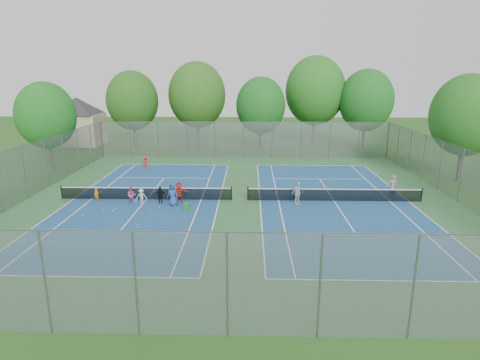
% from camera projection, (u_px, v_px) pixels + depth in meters
% --- Properties ---
extents(ground, '(120.00, 120.00, 0.00)m').
position_uv_depth(ground, '(240.00, 200.00, 29.87)').
color(ground, '#255219').
rests_on(ground, ground).
extents(court_pad, '(32.00, 32.00, 0.01)m').
position_uv_depth(court_pad, '(240.00, 200.00, 29.87)').
color(court_pad, '#2F6536').
rests_on(court_pad, ground).
extents(court_left, '(10.97, 23.77, 0.01)m').
position_uv_depth(court_left, '(146.00, 199.00, 30.04)').
color(court_left, navy).
rests_on(court_left, court_pad).
extents(court_right, '(10.97, 23.77, 0.01)m').
position_uv_depth(court_right, '(334.00, 201.00, 29.69)').
color(court_right, navy).
rests_on(court_right, court_pad).
extents(net_left, '(12.87, 0.10, 0.91)m').
position_uv_depth(net_left, '(146.00, 194.00, 29.93)').
color(net_left, black).
rests_on(net_left, ground).
extents(net_right, '(12.87, 0.10, 0.91)m').
position_uv_depth(net_right, '(334.00, 195.00, 29.58)').
color(net_right, black).
rests_on(net_right, ground).
extents(fence_north, '(32.00, 0.10, 4.00)m').
position_uv_depth(fence_north, '(243.00, 140.00, 44.82)').
color(fence_north, gray).
rests_on(fence_north, ground).
extents(fence_south, '(32.00, 0.10, 4.00)m').
position_uv_depth(fence_south, '(227.00, 286.00, 13.90)').
color(fence_south, gray).
rests_on(fence_south, ground).
extents(fence_west, '(0.10, 32.00, 4.00)m').
position_uv_depth(fence_west, '(25.00, 173.00, 29.76)').
color(fence_west, gray).
rests_on(fence_west, ground).
extents(fence_east, '(0.10, 32.00, 4.00)m').
position_uv_depth(fence_east, '(461.00, 176.00, 28.96)').
color(fence_east, gray).
rests_on(fence_east, ground).
extents(house, '(11.03, 11.03, 7.30)m').
position_uv_depth(house, '(77.00, 113.00, 52.54)').
color(house, '#B7A88C').
rests_on(house, ground).
extents(tree_nw, '(6.40, 6.40, 9.58)m').
position_uv_depth(tree_nw, '(132.00, 101.00, 49.97)').
color(tree_nw, '#443326').
rests_on(tree_nw, ground).
extents(tree_nl, '(7.20, 7.20, 10.69)m').
position_uv_depth(tree_nl, '(197.00, 95.00, 50.57)').
color(tree_nl, '#443326').
rests_on(tree_nl, ground).
extents(tree_nc, '(6.00, 6.00, 8.85)m').
position_uv_depth(tree_nc, '(261.00, 106.00, 48.73)').
color(tree_nc, '#443326').
rests_on(tree_nc, ground).
extents(tree_nr, '(7.60, 7.60, 11.42)m').
position_uv_depth(tree_nr, '(315.00, 91.00, 51.03)').
color(tree_nr, '#443326').
rests_on(tree_nr, ground).
extents(tree_ne, '(6.60, 6.60, 9.77)m').
position_uv_depth(tree_ne, '(366.00, 100.00, 49.22)').
color(tree_ne, '#443326').
rests_on(tree_ne, ground).
extents(tree_side_w, '(5.60, 5.60, 8.47)m').
position_uv_depth(tree_side_w, '(46.00, 115.00, 38.67)').
color(tree_side_w, '#443326').
rests_on(tree_side_w, ground).
extents(tree_side_e, '(6.00, 6.00, 9.20)m').
position_uv_depth(tree_side_e, '(467.00, 115.00, 33.72)').
color(tree_side_e, '#443326').
rests_on(tree_side_e, ground).
extents(ball_crate, '(0.44, 0.44, 0.28)m').
position_uv_depth(ball_crate, '(135.00, 201.00, 29.25)').
color(ball_crate, blue).
rests_on(ball_crate, ground).
extents(ball_hopper, '(0.40, 0.40, 0.62)m').
position_uv_depth(ball_hopper, '(187.00, 207.00, 27.35)').
color(ball_hopper, green).
rests_on(ball_hopper, ground).
extents(student_a, '(0.43, 0.34, 1.04)m').
position_uv_depth(student_a, '(97.00, 195.00, 29.42)').
color(student_a, '#C57112').
rests_on(student_a, ground).
extents(student_b, '(0.72, 0.62, 1.28)m').
position_uv_depth(student_b, '(131.00, 195.00, 28.87)').
color(student_b, '#D05085').
rests_on(student_b, ground).
extents(student_c, '(0.80, 0.56, 1.13)m').
position_uv_depth(student_c, '(141.00, 196.00, 28.91)').
color(student_c, beige).
rests_on(student_c, ground).
extents(student_d, '(0.73, 0.32, 1.24)m').
position_uv_depth(student_d, '(160.00, 195.00, 29.09)').
color(student_d, black).
rests_on(student_d, ground).
extents(student_e, '(0.95, 0.77, 1.67)m').
position_uv_depth(student_e, '(173.00, 194.00, 28.44)').
color(student_e, '#274A8F').
rests_on(student_e, ground).
extents(student_f, '(1.45, 0.63, 1.52)m').
position_uv_depth(student_f, '(179.00, 192.00, 29.21)').
color(student_f, red).
rests_on(student_f, ground).
extents(child_far_baseline, '(0.93, 0.69, 1.28)m').
position_uv_depth(child_far_baseline, '(146.00, 163.00, 39.45)').
color(child_far_baseline, red).
rests_on(child_far_baseline, ground).
extents(instructor, '(0.71, 0.52, 1.79)m').
position_uv_depth(instructor, '(392.00, 187.00, 30.21)').
color(instructor, gray).
rests_on(instructor, ground).
extents(teen_court_b, '(1.04, 0.83, 1.66)m').
position_uv_depth(teen_court_b, '(297.00, 193.00, 28.76)').
color(teen_court_b, silver).
rests_on(teen_court_b, ground).
extents(tennis_ball_0, '(0.07, 0.07, 0.07)m').
position_uv_depth(tennis_ball_0, '(185.00, 218.00, 26.12)').
color(tennis_ball_0, gold).
rests_on(tennis_ball_0, ground).
extents(tennis_ball_1, '(0.07, 0.07, 0.07)m').
position_uv_depth(tennis_ball_1, '(86.00, 231.00, 23.91)').
color(tennis_ball_1, '#C4EF37').
rests_on(tennis_ball_1, ground).
extents(tennis_ball_2, '(0.07, 0.07, 0.07)m').
position_uv_depth(tennis_ball_2, '(113.00, 211.00, 27.40)').
color(tennis_ball_2, '#B4DD33').
rests_on(tennis_ball_2, ground).
extents(tennis_ball_3, '(0.07, 0.07, 0.07)m').
position_uv_depth(tennis_ball_3, '(83.00, 215.00, 26.60)').
color(tennis_ball_3, yellow).
rests_on(tennis_ball_3, ground).
extents(tennis_ball_4, '(0.07, 0.07, 0.07)m').
position_uv_depth(tennis_ball_4, '(159.00, 207.00, 28.20)').
color(tennis_ball_4, '#BCE134').
rests_on(tennis_ball_4, ground).
extents(tennis_ball_5, '(0.07, 0.07, 0.07)m').
position_uv_depth(tennis_ball_5, '(116.00, 209.00, 27.83)').
color(tennis_ball_5, '#D3F138').
rests_on(tennis_ball_5, ground).
extents(tennis_ball_6, '(0.07, 0.07, 0.07)m').
position_uv_depth(tennis_ball_6, '(138.00, 225.00, 24.87)').
color(tennis_ball_6, gold).
rests_on(tennis_ball_6, ground).
extents(tennis_ball_7, '(0.07, 0.07, 0.07)m').
position_uv_depth(tennis_ball_7, '(138.00, 228.00, 24.46)').
color(tennis_ball_7, '#E0F238').
rests_on(tennis_ball_7, ground).
extents(tennis_ball_8, '(0.07, 0.07, 0.07)m').
position_uv_depth(tennis_ball_8, '(150.00, 210.00, 27.60)').
color(tennis_ball_8, yellow).
rests_on(tennis_ball_8, ground).
extents(tennis_ball_9, '(0.07, 0.07, 0.07)m').
position_uv_depth(tennis_ball_9, '(104.00, 210.00, 27.60)').
color(tennis_ball_9, '#D6F238').
rests_on(tennis_ball_9, ground).
extents(tennis_ball_10, '(0.07, 0.07, 0.07)m').
position_uv_depth(tennis_ball_10, '(113.00, 211.00, 27.50)').
color(tennis_ball_10, gold).
rests_on(tennis_ball_10, ground).
extents(tennis_ball_11, '(0.07, 0.07, 0.07)m').
position_uv_depth(tennis_ball_11, '(197.00, 220.00, 25.79)').
color(tennis_ball_11, '#BFD331').
rests_on(tennis_ball_11, ground).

